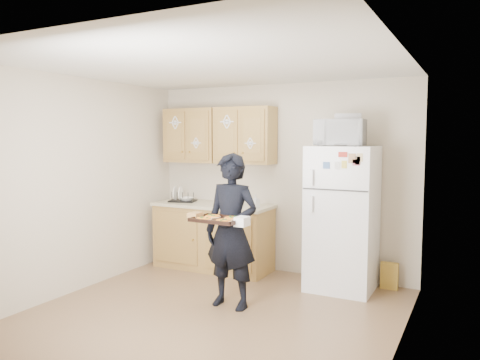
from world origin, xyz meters
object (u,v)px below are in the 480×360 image
Objects in this scene: microwave at (340,133)px; refrigerator at (342,218)px; baking_tray at (218,220)px; dish_rack at (183,197)px; person at (231,231)px.

refrigerator is at bearing 51.84° from microwave.
baking_tray is 1.38× the size of dish_rack.
person is 1.72m from microwave.
person is 0.34m from baking_tray.
baking_tray is (0.01, -0.30, 0.16)m from person.
microwave reaches higher than refrigerator.
baking_tray is (-0.87, -1.42, 0.13)m from refrigerator.
microwave is at bearing 53.55° from person.
refrigerator reaches higher than baking_tray.
dish_rack is (-2.25, 0.09, -0.88)m from microwave.
dish_rack is at bearing 179.10° from refrigerator.
person is 3.36× the size of baking_tray.
refrigerator is at bearing 53.75° from person.
person is 4.63× the size of dish_rack.
baking_tray is at bearing -126.15° from microwave.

